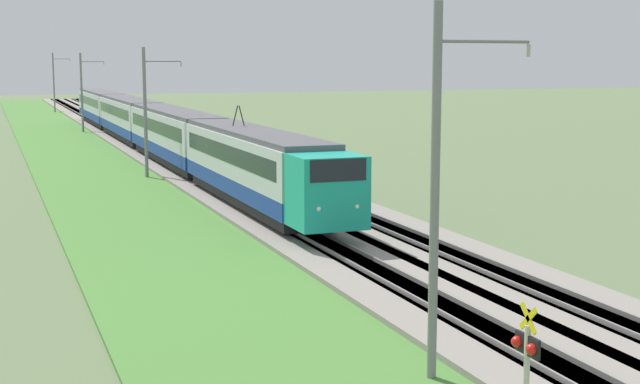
{
  "coord_description": "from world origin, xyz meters",
  "views": [
    {
      "loc": [
        -9.29,
        12.58,
        7.58
      ],
      "look_at": [
        24.19,
        0.0,
        2.3
      ],
      "focal_mm": 50.0,
      "sensor_mm": 36.0,
      "label": 1
    }
  ],
  "objects_px": {
    "catenary_mast_far": "(82,92)",
    "catenary_mast_distant": "(54,82)",
    "passenger_train": "(148,123)",
    "catenary_mast_near": "(437,191)",
    "crossing_signal_aux": "(525,380)",
    "catenary_mast_mid": "(146,111)"
  },
  "relations": [
    {
      "from": "passenger_train",
      "to": "catenary_mast_far",
      "type": "relative_size",
      "value": 10.05
    },
    {
      "from": "crossing_signal_aux",
      "to": "catenary_mast_mid",
      "type": "bearing_deg",
      "value": -91.5
    },
    {
      "from": "catenary_mast_distant",
      "to": "catenary_mast_far",
      "type": "bearing_deg",
      "value": -180.0
    },
    {
      "from": "catenary_mast_near",
      "to": "catenary_mast_distant",
      "type": "relative_size",
      "value": 1.02
    },
    {
      "from": "catenary_mast_mid",
      "to": "catenary_mast_distant",
      "type": "height_order",
      "value": "catenary_mast_distant"
    },
    {
      "from": "catenary_mast_near",
      "to": "catenary_mast_mid",
      "type": "height_order",
      "value": "catenary_mast_near"
    },
    {
      "from": "catenary_mast_far",
      "to": "catenary_mast_distant",
      "type": "xyz_separation_m",
      "value": [
        39.51,
        0.0,
        0.18
      ]
    },
    {
      "from": "catenary_mast_near",
      "to": "catenary_mast_far",
      "type": "relative_size",
      "value": 1.06
    },
    {
      "from": "catenary_mast_near",
      "to": "catenary_mast_mid",
      "type": "xyz_separation_m",
      "value": [
        39.51,
        -0.0,
        -0.24
      ]
    },
    {
      "from": "catenary_mast_distant",
      "to": "passenger_train",
      "type": "bearing_deg",
      "value": -177.36
    },
    {
      "from": "catenary_mast_near",
      "to": "catenary_mast_distant",
      "type": "xyz_separation_m",
      "value": [
        118.53,
        -0.0,
        -0.08
      ]
    },
    {
      "from": "crossing_signal_aux",
      "to": "catenary_mast_distant",
      "type": "height_order",
      "value": "catenary_mast_distant"
    },
    {
      "from": "passenger_train",
      "to": "catenary_mast_mid",
      "type": "relative_size",
      "value": 10.0
    },
    {
      "from": "passenger_train",
      "to": "crossing_signal_aux",
      "type": "relative_size",
      "value": 24.4
    },
    {
      "from": "crossing_signal_aux",
      "to": "catenary_mast_near",
      "type": "xyz_separation_m",
      "value": [
        5.54,
        -1.17,
        2.49
      ]
    },
    {
      "from": "catenary_mast_near",
      "to": "passenger_train",
      "type": "bearing_deg",
      "value": -2.96
    },
    {
      "from": "catenary_mast_mid",
      "to": "catenary_mast_far",
      "type": "relative_size",
      "value": 1.01
    },
    {
      "from": "passenger_train",
      "to": "catenary_mast_far",
      "type": "height_order",
      "value": "catenary_mast_far"
    },
    {
      "from": "catenary_mast_far",
      "to": "catenary_mast_distant",
      "type": "relative_size",
      "value": 0.96
    },
    {
      "from": "crossing_signal_aux",
      "to": "catenary_mast_near",
      "type": "height_order",
      "value": "catenary_mast_near"
    },
    {
      "from": "passenger_train",
      "to": "catenary_mast_near",
      "type": "distance_m",
      "value": 56.04
    },
    {
      "from": "passenger_train",
      "to": "catenary_mast_near",
      "type": "bearing_deg",
      "value": -2.96
    }
  ]
}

